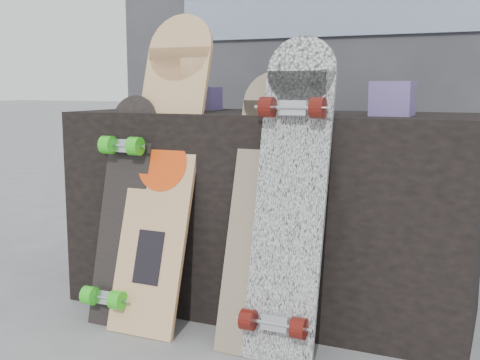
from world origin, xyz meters
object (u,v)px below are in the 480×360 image
at_px(vendor_table, 270,211).
at_px(longboard_geisha, 164,160).
at_px(longboard_celtic, 260,201).
at_px(longboard_cascadia, 290,192).
at_px(skateboard_dark, 121,207).

xyz_separation_m(vendor_table, longboard_geisha, (-0.32, -0.30, 0.23)).
distance_m(vendor_table, longboard_celtic, 0.37).
bearing_deg(longboard_cascadia, longboard_celtic, 162.47).
bearing_deg(longboard_celtic, longboard_cascadia, -17.53).
relative_size(longboard_cascadia, skateboard_dark, 1.24).
height_order(longboard_geisha, longboard_cascadia, longboard_geisha).
relative_size(vendor_table, skateboard_dark, 1.84).
height_order(longboard_geisha, longboard_celtic, longboard_geisha).
distance_m(longboard_geisha, longboard_cascadia, 0.55).
bearing_deg(skateboard_dark, longboard_geisha, 25.57).
bearing_deg(longboard_cascadia, vendor_table, 119.65).
height_order(longboard_celtic, skateboard_dark, longboard_celtic).
xyz_separation_m(vendor_table, skateboard_dark, (-0.47, -0.37, 0.04)).
distance_m(longboard_geisha, skateboard_dark, 0.25).
bearing_deg(vendor_table, longboard_celtic, -74.39).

